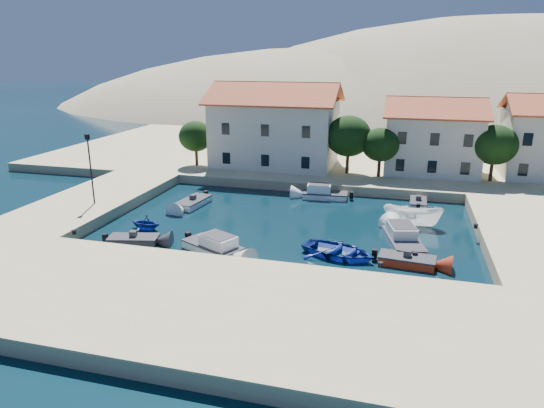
{
  "coord_description": "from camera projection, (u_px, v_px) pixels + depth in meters",
  "views": [
    {
      "loc": [
        8.72,
        -27.91,
        13.77
      ],
      "look_at": [
        -1.24,
        8.87,
        2.0
      ],
      "focal_mm": 32.0,
      "sensor_mm": 36.0,
      "label": 1
    }
  ],
  "objects": [
    {
      "name": "ground",
      "position": [
        255.0,
        273.0,
        31.98
      ],
      "size": [
        400.0,
        400.0,
        0.0
      ],
      "primitive_type": "plane",
      "color": "black",
      "rests_on": "ground"
    },
    {
      "name": "quay_south",
      "position": [
        223.0,
        310.0,
        26.3
      ],
      "size": [
        52.0,
        12.0,
        1.0
      ],
      "primitive_type": "cube",
      "color": "beige",
      "rests_on": "ground"
    },
    {
      "name": "quay_west",
      "position": [
        94.0,
        201.0,
        45.8
      ],
      "size": [
        8.0,
        20.0,
        1.0
      ],
      "primitive_type": "cube",
      "color": "beige",
      "rests_on": "ground"
    },
    {
      "name": "quay_north",
      "position": [
        350.0,
        156.0,
        66.38
      ],
      "size": [
        80.0,
        36.0,
        1.0
      ],
      "primitive_type": "cube",
      "color": "beige",
      "rests_on": "ground"
    },
    {
      "name": "hills",
      "position": [
        439.0,
        182.0,
        147.75
      ],
      "size": [
        254.0,
        176.0,
        99.0
      ],
      "color": "#988E67",
      "rests_on": "ground"
    },
    {
      "name": "building_left",
      "position": [
        275.0,
        124.0,
        57.55
      ],
      "size": [
        14.7,
        9.45,
        9.7
      ],
      "color": "silver",
      "rests_on": "quay_north"
    },
    {
      "name": "building_mid",
      "position": [
        433.0,
        134.0,
        54.19
      ],
      "size": [
        10.5,
        8.4,
        8.3
      ],
      "color": "silver",
      "rests_on": "quay_north"
    },
    {
      "name": "trees",
      "position": [
        362.0,
        140.0,
        52.91
      ],
      "size": [
        37.3,
        5.3,
        6.45
      ],
      "color": "#382314",
      "rests_on": "quay_north"
    },
    {
      "name": "lamppost",
      "position": [
        90.0,
        162.0,
        42.32
      ],
      "size": [
        0.35,
        0.25,
        6.22
      ],
      "color": "black",
      "rests_on": "quay_west"
    },
    {
      "name": "bollards",
      "position": [
        308.0,
        240.0,
        34.51
      ],
      "size": [
        29.36,
        9.56,
        0.3
      ],
      "color": "black",
      "rests_on": "ground"
    },
    {
      "name": "motorboat_grey_sw",
      "position": [
        134.0,
        240.0,
        36.72
      ],
      "size": [
        3.99,
        2.45,
        1.25
      ],
      "rotation": [
        0.0,
        0.0,
        0.23
      ],
      "color": "#333338",
      "rests_on": "ground"
    },
    {
      "name": "cabin_cruiser_south",
      "position": [
        212.0,
        246.0,
        35.25
      ],
      "size": [
        5.16,
        3.94,
        1.6
      ],
      "rotation": [
        0.0,
        0.0,
        -0.47
      ],
      "color": "white",
      "rests_on": "ground"
    },
    {
      "name": "rowboat_south",
      "position": [
        338.0,
        256.0,
        34.59
      ],
      "size": [
        6.25,
        5.27,
        1.11
      ],
      "primitive_type": "imported",
      "rotation": [
        0.0,
        0.0,
        1.26
      ],
      "color": "navy",
      "rests_on": "ground"
    },
    {
      "name": "motorboat_red_se",
      "position": [
        407.0,
        261.0,
        33.11
      ],
      "size": [
        3.9,
        2.04,
        1.25
      ],
      "rotation": [
        0.0,
        0.0,
        -0.1
      ],
      "color": "maroon",
      "rests_on": "ground"
    },
    {
      "name": "cabin_cruiser_east",
      "position": [
        403.0,
        240.0,
        36.37
      ],
      "size": [
        3.44,
        5.79,
        1.6
      ],
      "rotation": [
        0.0,
        0.0,
        1.82
      ],
      "color": "white",
      "rests_on": "ground"
    },
    {
      "name": "boat_east",
      "position": [
        412.0,
        225.0,
        40.88
      ],
      "size": [
        5.09,
        2.45,
        1.89
      ],
      "primitive_type": "imported",
      "rotation": [
        0.0,
        0.0,
        1.44
      ],
      "color": "white",
      "rests_on": "ground"
    },
    {
      "name": "motorboat_white_ne",
      "position": [
        418.0,
        203.0,
        45.88
      ],
      "size": [
        1.57,
        3.25,
        1.25
      ],
      "rotation": [
        0.0,
        0.0,
        1.55
      ],
      "color": "white",
      "rests_on": "ground"
    },
    {
      "name": "rowboat_west",
      "position": [
        146.0,
        229.0,
        40.04
      ],
      "size": [
        2.79,
        2.46,
        1.38
      ],
      "primitive_type": "imported",
      "rotation": [
        0.0,
        0.0,
        -1.65
      ],
      "color": "navy",
      "rests_on": "ground"
    },
    {
      "name": "motorboat_white_west",
      "position": [
        193.0,
        202.0,
        46.15
      ],
      "size": [
        2.38,
        4.42,
        1.25
      ],
      "rotation": [
        0.0,
        0.0,
        -1.69
      ],
      "color": "white",
      "rests_on": "ground"
    },
    {
      "name": "cabin_cruiser_north",
      "position": [
        325.0,
        194.0,
        48.36
      ],
      "size": [
        4.55,
        2.18,
        1.6
      ],
      "rotation": [
        0.0,
        0.0,
        3.21
      ],
      "color": "white",
      "rests_on": "ground"
    }
  ]
}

